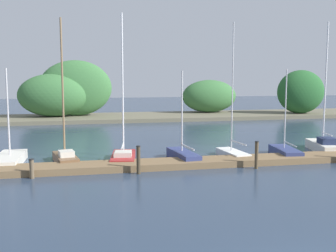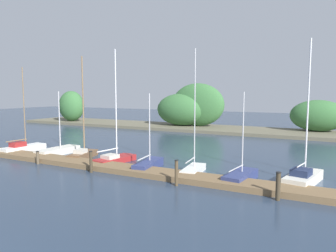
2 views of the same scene
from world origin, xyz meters
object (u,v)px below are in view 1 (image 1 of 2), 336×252
(sailboat_1, at_px, (10,159))
(sailboat_4, at_px, (182,155))
(mooring_piling_1, at_px, (32,169))
(mooring_piling_3, at_px, (257,155))
(sailboat_3, at_px, (123,155))
(sailboat_6, at_px, (285,152))
(sailboat_7, at_px, (324,145))
(sailboat_5, at_px, (232,152))
(mooring_piling_2, at_px, (138,160))
(sailboat_2, at_px, (65,155))

(sailboat_1, height_order, sailboat_4, sailboat_1)
(mooring_piling_1, distance_m, mooring_piling_3, 11.41)
(sailboat_3, height_order, sailboat_6, sailboat_3)
(sailboat_4, height_order, sailboat_7, sailboat_7)
(sailboat_5, height_order, mooring_piling_3, sailboat_5)
(sailboat_5, bearing_deg, sailboat_4, 90.55)
(sailboat_3, distance_m, mooring_piling_2, 3.26)
(sailboat_1, height_order, sailboat_6, sailboat_1)
(sailboat_6, bearing_deg, sailboat_5, 89.84)
(mooring_piling_3, bearing_deg, sailboat_2, 160.72)
(mooring_piling_3, bearing_deg, mooring_piling_1, 178.83)
(sailboat_2, bearing_deg, mooring_piling_1, 144.96)
(sailboat_3, relative_size, mooring_piling_2, 5.83)
(sailboat_1, bearing_deg, sailboat_4, -95.07)
(sailboat_1, xyz_separation_m, sailboat_4, (9.62, -1.17, 0.03))
(sailboat_2, relative_size, mooring_piling_3, 5.44)
(sailboat_4, height_order, sailboat_5, sailboat_5)
(sailboat_5, bearing_deg, sailboat_1, 79.99)
(sailboat_1, distance_m, mooring_piling_1, 3.96)
(sailboat_7, xyz_separation_m, mooring_piling_2, (-12.60, -3.70, 0.29))
(sailboat_2, xyz_separation_m, mooring_piling_2, (3.71, -3.38, 0.26))
(sailboat_5, height_order, mooring_piling_2, sailboat_5)
(sailboat_5, distance_m, sailboat_6, 3.24)
(sailboat_3, xyz_separation_m, sailboat_7, (13.04, 0.50, 0.07))
(sailboat_4, relative_size, mooring_piling_1, 5.39)
(mooring_piling_3, bearing_deg, sailboat_1, 163.48)
(sailboat_1, relative_size, sailboat_2, 0.66)
(sailboat_4, xyz_separation_m, mooring_piling_3, (3.38, -2.68, 0.41))
(sailboat_1, distance_m, sailboat_4, 9.69)
(sailboat_7, height_order, mooring_piling_3, sailboat_7)
(sailboat_5, bearing_deg, sailboat_3, 81.37)
(sailboat_3, bearing_deg, mooring_piling_3, -107.77)
(sailboat_5, distance_m, mooring_piling_2, 6.74)
(mooring_piling_3, bearing_deg, mooring_piling_2, 179.01)
(sailboat_2, height_order, sailboat_7, sailboat_7)
(sailboat_2, height_order, sailboat_4, sailboat_2)
(sailboat_7, bearing_deg, sailboat_3, 103.72)
(sailboat_5, xyz_separation_m, mooring_piling_1, (-11.18, -2.84, 0.15))
(sailboat_4, bearing_deg, sailboat_3, 72.25)
(sailboat_2, xyz_separation_m, sailboat_4, (6.60, -0.81, -0.13))
(mooring_piling_1, distance_m, mooring_piling_2, 5.15)
(sailboat_2, bearing_deg, mooring_piling_3, -120.58)
(mooring_piling_1, xyz_separation_m, mooring_piling_2, (5.14, -0.13, 0.24))
(sailboat_4, distance_m, mooring_piling_1, 8.40)
(sailboat_2, relative_size, mooring_piling_2, 5.60)
(mooring_piling_2, bearing_deg, sailboat_3, 97.86)
(mooring_piling_2, bearing_deg, sailboat_5, 26.14)
(sailboat_3, bearing_deg, sailboat_2, 95.41)
(sailboat_1, distance_m, sailboat_3, 6.31)
(sailboat_2, relative_size, sailboat_3, 0.96)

